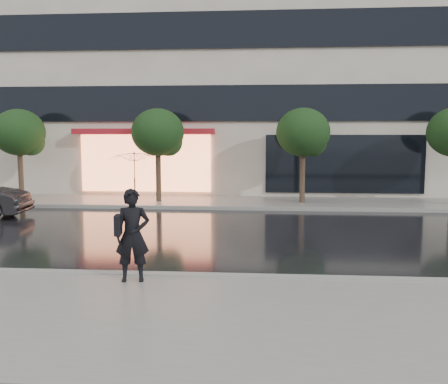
# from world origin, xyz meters

# --- Properties ---
(ground) EXTENTS (120.00, 120.00, 0.00)m
(ground) POSITION_xyz_m (0.00, 0.00, 0.00)
(ground) COLOR black
(ground) RESTS_ON ground
(sidewalk_near) EXTENTS (60.00, 4.50, 0.12)m
(sidewalk_near) POSITION_xyz_m (0.00, -3.25, 0.06)
(sidewalk_near) COLOR slate
(sidewalk_near) RESTS_ON ground
(sidewalk_far) EXTENTS (60.00, 3.50, 0.12)m
(sidewalk_far) POSITION_xyz_m (0.00, 10.25, 0.06)
(sidewalk_far) COLOR slate
(sidewalk_far) RESTS_ON ground
(curb_near) EXTENTS (60.00, 0.25, 0.14)m
(curb_near) POSITION_xyz_m (0.00, -1.00, 0.07)
(curb_near) COLOR gray
(curb_near) RESTS_ON ground
(curb_far) EXTENTS (60.00, 0.25, 0.14)m
(curb_far) POSITION_xyz_m (0.00, 8.50, 0.07)
(curb_far) COLOR gray
(curb_far) RESTS_ON ground
(office_building) EXTENTS (30.00, 12.76, 18.00)m
(office_building) POSITION_xyz_m (-0.00, 17.97, 9.00)
(office_building) COLOR beige
(office_building) RESTS_ON ground
(tree_far_west) EXTENTS (2.20, 2.20, 3.99)m
(tree_far_west) POSITION_xyz_m (-8.94, 10.03, 2.92)
(tree_far_west) COLOR #33261C
(tree_far_west) RESTS_ON ground
(tree_mid_west) EXTENTS (2.20, 2.20, 3.99)m
(tree_mid_west) POSITION_xyz_m (-2.94, 10.03, 2.92)
(tree_mid_west) COLOR #33261C
(tree_mid_west) RESTS_ON ground
(tree_mid_east) EXTENTS (2.20, 2.20, 3.99)m
(tree_mid_east) POSITION_xyz_m (3.06, 10.03, 2.92)
(tree_mid_east) COLOR #33261C
(tree_mid_east) RESTS_ON ground
(pedestrian_with_umbrella) EXTENTS (1.12, 1.14, 2.49)m
(pedestrian_with_umbrella) POSITION_xyz_m (-1.02, -1.50, 1.74)
(pedestrian_with_umbrella) COLOR black
(pedestrian_with_umbrella) RESTS_ON sidewalk_near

